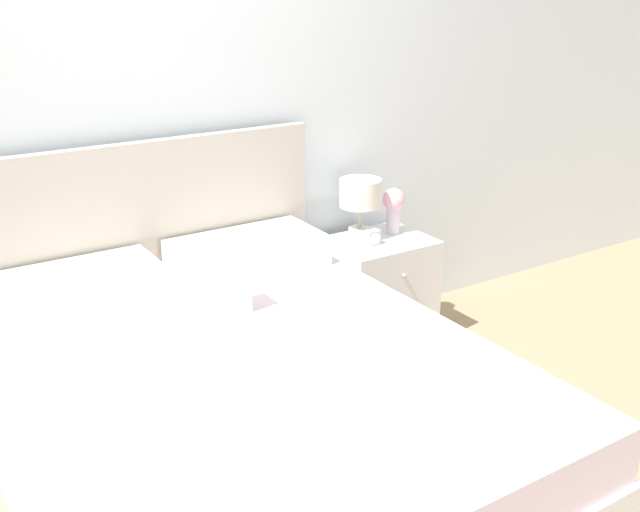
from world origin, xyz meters
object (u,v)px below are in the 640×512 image
object	(u,v)px
table_lamp	(360,197)
alarm_clock	(372,237)
nightstand	(378,291)
flower_vase	(394,206)
bed	(245,414)

from	to	relation	value
table_lamp	alarm_clock	distance (m)	0.21
nightstand	flower_vase	bearing A→B (deg)	21.60
nightstand	alarm_clock	xyz separation A→B (m)	(-0.07, -0.04, 0.32)
bed	table_lamp	world-z (taller)	bed
bed	alarm_clock	size ratio (longest dim) A/B	27.09
nightstand	alarm_clock	bearing A→B (deg)	-152.48
bed	nightstand	bearing A→B (deg)	32.14
bed	table_lamp	bearing A→B (deg)	36.48
table_lamp	alarm_clock	xyz separation A→B (m)	(-0.00, -0.11, -0.18)
alarm_clock	nightstand	bearing A→B (deg)	27.52
bed	alarm_clock	xyz separation A→B (m)	(1.07, 0.68, 0.28)
nightstand	table_lamp	size ratio (longest dim) A/B	1.81
bed	alarm_clock	world-z (taller)	bed
table_lamp	flower_vase	size ratio (longest dim) A/B	1.29
nightstand	alarm_clock	world-z (taller)	alarm_clock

